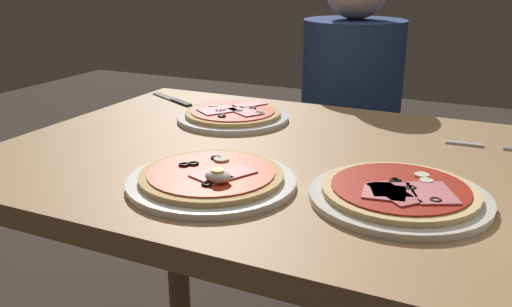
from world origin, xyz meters
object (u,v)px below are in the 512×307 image
at_px(fork, 479,145).
at_px(diner_person, 348,148).
at_px(pizza_foreground, 212,179).
at_px(knife, 174,100).
at_px(pizza_across_left, 233,115).
at_px(pizza_across_right, 400,194).
at_px(dining_table, 301,212).

distance_m(fork, diner_person, 0.70).
distance_m(pizza_foreground, knife, 0.64).
xyz_separation_m(pizza_across_left, diner_person, (0.14, 0.55, -0.23)).
bearing_deg(pizza_foreground, diner_person, 91.25).
bearing_deg(knife, pizza_across_right, -31.24).
height_order(dining_table, fork, fork).
bearing_deg(pizza_across_left, pizza_foreground, -67.50).
relative_size(dining_table, pizza_across_right, 4.27).
bearing_deg(pizza_foreground, knife, 128.95).
bearing_deg(knife, diner_person, 49.22).
distance_m(pizza_foreground, diner_person, 0.97).
bearing_deg(pizza_foreground, dining_table, 67.51).
bearing_deg(fork, pizza_across_left, -176.49).
relative_size(dining_table, diner_person, 1.04).
distance_m(dining_table, pizza_across_left, 0.33).
bearing_deg(pizza_across_left, diner_person, 75.70).
height_order(pizza_foreground, knife, pizza_foreground).
bearing_deg(pizza_across_left, fork, 3.51).
relative_size(pizza_foreground, knife, 1.60).
bearing_deg(fork, diner_person, 128.85).
relative_size(pizza_foreground, diner_person, 0.25).
bearing_deg(pizza_across_left, pizza_across_right, -34.51).
bearing_deg(fork, pizza_across_right, -104.85).
distance_m(dining_table, pizza_across_right, 0.29).
bearing_deg(pizza_foreground, fork, 46.88).
height_order(pizza_across_left, pizza_across_right, same).
bearing_deg(diner_person, fork, 128.85).
xyz_separation_m(pizza_foreground, pizza_across_right, (0.30, 0.07, -0.00)).
bearing_deg(diner_person, pizza_across_left, 75.70).
distance_m(dining_table, fork, 0.40).
distance_m(pizza_across_left, fork, 0.56).
height_order(pizza_across_right, diner_person, diner_person).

